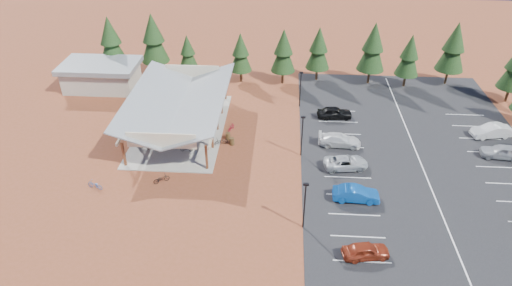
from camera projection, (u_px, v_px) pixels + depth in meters
name	position (u px, v px, depth m)	size (l,w,h in m)	color
ground	(257.00, 163.00, 51.44)	(140.00, 140.00, 0.00)	brown
asphalt_lot	(417.00, 154.00, 52.92)	(27.00, 44.00, 0.04)	black
concrete_pad	(182.00, 128.00, 57.85)	(10.60, 18.60, 0.10)	gray
bike_pavilion	(179.00, 102.00, 55.80)	(11.65, 19.40, 4.97)	brown
outbuilding	(101.00, 75.00, 66.79)	(11.00, 7.00, 3.90)	#ADA593
lamp_post_0	(305.00, 202.00, 41.16)	(0.50, 0.25, 5.14)	black
lamp_post_1	(302.00, 133.00, 51.23)	(0.50, 0.25, 5.14)	black
lamp_post_2	(300.00, 87.00, 61.30)	(0.50, 0.25, 5.14)	black
trash_bin_0	(228.00, 136.00, 55.51)	(0.60, 0.60, 0.90)	#453118
trash_bin_1	(232.00, 141.00, 54.52)	(0.60, 0.60, 0.90)	#453118
pine_0	(111.00, 40.00, 68.40)	(4.04, 4.04, 9.42)	#382314
pine_1	(153.00, 38.00, 68.42)	(4.22, 4.22, 9.84)	#382314
pine_2	(188.00, 52.00, 68.88)	(2.89, 2.89, 6.74)	#382314
pine_3	(241.00, 52.00, 67.23)	(3.27, 3.27, 7.62)	#382314
pine_4	(283.00, 51.00, 66.47)	(3.62, 3.62, 8.42)	#382314
pine_5	(319.00, 48.00, 67.43)	(3.58, 3.58, 8.35)	#382314
pine_6	(373.00, 47.00, 66.05)	(4.05, 4.05, 9.43)	#382314
pine_7	(409.00, 55.00, 65.63)	(3.44, 3.44, 8.02)	#382314
pine_8	(454.00, 47.00, 65.88)	(4.09, 4.09, 9.53)	#382314
bike_0	(144.00, 146.00, 53.55)	(0.53, 1.51, 0.79)	black
bike_1	(161.00, 140.00, 54.40)	(0.49, 1.73, 1.04)	gray
bike_2	(154.00, 121.00, 58.45)	(0.57, 1.63, 0.86)	#262794
bike_3	(184.00, 100.00, 63.10)	(0.49, 1.74, 1.05)	#A0371F
bike_4	(187.00, 148.00, 53.11)	(0.53, 1.53, 0.80)	black
bike_5	(189.00, 126.00, 57.16)	(0.46, 1.64, 0.98)	#9C9DA4
bike_6	(193.00, 112.00, 60.42)	(0.58, 1.67, 0.88)	navy
bike_7	(210.00, 100.00, 63.24)	(0.49, 1.73, 1.04)	maroon
bike_10	(95.00, 185.00, 47.38)	(0.61, 1.75, 0.92)	#214D92
bike_12	(161.00, 179.00, 48.28)	(0.62, 1.78, 0.93)	black
bike_15	(231.00, 127.00, 57.29)	(0.42, 1.50, 0.90)	maroon
bike_16	(221.00, 141.00, 54.51)	(0.59, 1.69, 0.89)	black
car_0	(366.00, 251.00, 39.23)	(1.65, 4.10, 1.40)	maroon
car_1	(356.00, 194.00, 45.60)	(1.62, 4.65, 1.53)	#0D489F
car_2	(346.00, 163.00, 50.32)	(2.27, 4.91, 1.37)	#A8ACB0
car_3	(340.00, 140.00, 54.16)	(2.05, 5.04, 1.46)	silver
car_4	(334.00, 113.00, 59.76)	(1.81, 4.51, 1.54)	black
car_8	(502.00, 151.00, 52.00)	(1.86, 4.62, 1.57)	#999BA0
car_9	(492.00, 131.00, 55.78)	(1.70, 4.87, 1.60)	silver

